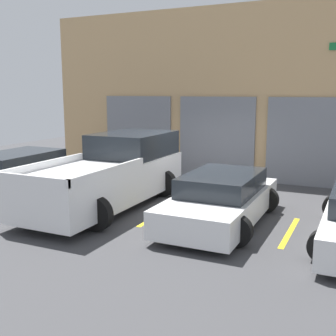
{
  "coord_description": "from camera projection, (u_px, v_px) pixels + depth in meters",
  "views": [
    {
      "loc": [
        4.5,
        -11.04,
        3.04
      ],
      "look_at": [
        0.0,
        -1.45,
        1.1
      ],
      "focal_mm": 45.0,
      "sensor_mm": 36.0,
      "label": 1
    }
  ],
  "objects": [
    {
      "name": "ground_plane",
      "position": [
        189.0,
        197.0,
        12.26
      ],
      "size": [
        28.0,
        28.0,
        0.0
      ],
      "primitive_type": "plane",
      "color": "#3D3D3F"
    },
    {
      "name": "shophouse_building",
      "position": [
        225.0,
        96.0,
        14.67
      ],
      "size": [
        13.72,
        0.68,
        5.89
      ],
      "color": "tan",
      "rests_on": "ground"
    },
    {
      "name": "pickup_truck",
      "position": [
        112.0,
        173.0,
        11.31
      ],
      "size": [
        2.53,
        5.5,
        1.85
      ],
      "color": "white",
      "rests_on": "ground"
    },
    {
      "name": "sedan_white",
      "position": [
        221.0,
        199.0,
        9.78
      ],
      "size": [
        2.17,
        4.29,
        1.17
      ],
      "color": "white",
      "rests_on": "ground"
    },
    {
      "name": "sedan_side",
      "position": [
        16.0,
        175.0,
        12.44
      ],
      "size": [
        2.26,
        4.74,
        1.26
      ],
      "color": "#474C51",
      "rests_on": "ground"
    },
    {
      "name": "parking_stripe_left",
      "position": [
        59.0,
        200.0,
        11.85
      ],
      "size": [
        0.12,
        2.2,
        0.01
      ],
      "primitive_type": "cube",
      "color": "gold",
      "rests_on": "ground"
    },
    {
      "name": "parking_stripe_centre",
      "position": [
        160.0,
        214.0,
        10.52
      ],
      "size": [
        0.12,
        2.2,
        0.01
      ],
      "primitive_type": "cube",
      "color": "gold",
      "rests_on": "ground"
    },
    {
      "name": "parking_stripe_right",
      "position": [
        290.0,
        232.0,
        9.2
      ],
      "size": [
        0.12,
        2.2,
        0.01
      ],
      "primitive_type": "cube",
      "color": "gold",
      "rests_on": "ground"
    }
  ]
}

